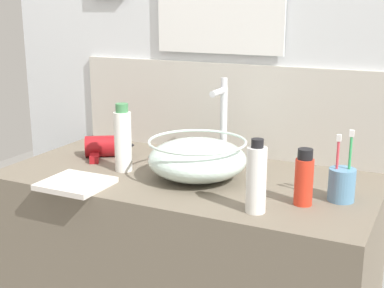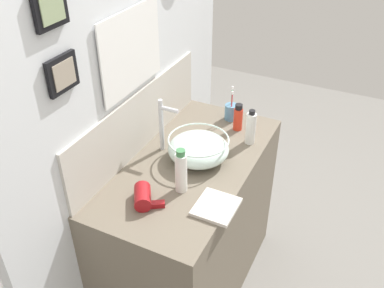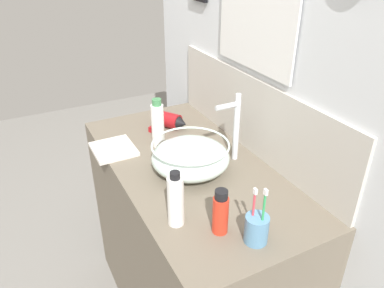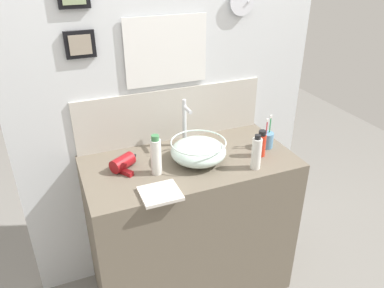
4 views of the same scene
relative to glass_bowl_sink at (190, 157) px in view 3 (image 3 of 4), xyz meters
The scene contains 10 objects.
vanity_counter 0.52m from the glass_bowl_sink, 152.16° to the left, with size 1.15×0.58×0.92m, color #6B6051.
back_panel 0.42m from the glass_bowl_sink, 96.91° to the left, with size 1.80×0.10×2.43m.
glass_bowl_sink is the anchor object (origin of this frame).
faucet 0.22m from the glass_bowl_sink, 90.00° to the left, with size 0.02×0.11×0.28m.
hair_drier 0.39m from the glass_bowl_sink, 167.90° to the left, with size 0.18×0.19×0.07m.
toothbrush_cup 0.43m from the glass_bowl_sink, ahead, with size 0.07×0.07×0.20m.
soap_dispenser 0.31m from the glass_bowl_sink, 35.58° to the right, with size 0.05×0.05×0.19m.
lotion_bottle 0.35m from the glass_bowl_sink, 12.14° to the right, with size 0.05×0.05×0.15m.
spray_bottle 0.25m from the glass_bowl_sink, behind, with size 0.05×0.05×0.22m.
hand_towel 0.37m from the glass_bowl_sink, 142.58° to the right, with size 0.19×0.17×0.02m, color silver.
Camera 3 is at (1.13, -0.58, 1.72)m, focal length 35.00 mm.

